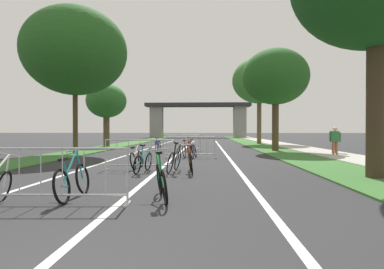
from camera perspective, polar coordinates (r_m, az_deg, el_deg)
name	(u,v)px	position (r m, az deg, el deg)	size (l,w,h in m)	color
grass_verge_left	(124,144)	(31.36, -11.63, -1.67)	(2.38, 69.05, 0.05)	#386B2D
grass_verge_right	(256,145)	(30.73, 10.93, -1.72)	(2.38, 69.05, 0.05)	#386B2D
sidewalk_path_right	(282,144)	(31.16, 15.23, -1.67)	(2.33, 69.05, 0.08)	#ADA89E
lane_stripe_center	(183,150)	(22.20, -1.61, -2.72)	(0.14, 39.95, 0.01)	silver
lane_stripe_right_lane	(223,150)	(22.17, 5.35, -2.73)	(0.14, 39.95, 0.01)	silver
lane_stripe_left_lane	(143,150)	(22.56, -8.44, -2.68)	(0.14, 39.95, 0.01)	silver
overpass_bridge	(198,115)	(59.28, 1.03, 3.39)	(18.70, 3.61, 6.16)	#2D2D30
tree_left_maple_mid	(75,51)	(20.53, -19.57, 13.39)	(5.88, 5.88, 8.37)	#4C3823
tree_left_oak_near	(106,101)	(27.59, -14.58, 5.56)	(3.22, 3.22, 5.09)	brown
tree_right_oak_mid	(276,77)	(21.96, 14.23, 9.61)	(4.19, 4.19, 6.55)	#4C3823
tree_right_pine_far	(259,81)	(32.58, 11.55, 9.08)	(5.17, 5.17, 8.30)	brown
crowd_barrier_nearest	(62,176)	(6.49, -21.48, -6.73)	(2.44, 0.55, 1.05)	#ADADB2
crowd_barrier_second	(140,155)	(11.26, -9.00, -3.51)	(2.44, 0.52, 1.05)	#ADADB2
crowd_barrier_third	(191,147)	(16.16, -0.23, -2.20)	(2.44, 0.50, 1.05)	#ADADB2
crowd_barrier_fourth	(182,143)	(21.32, -1.75, -1.47)	(2.44, 0.49, 1.05)	#ADADB2
bicycle_teal_0	(143,162)	(10.67, -8.42, -4.70)	(0.58, 1.62, 0.92)	black
bicycle_black_1	(174,160)	(10.66, -3.05, -4.47)	(0.59, 1.65, 0.99)	black
bicycle_purple_2	(193,151)	(15.80, 0.18, -2.84)	(0.57, 1.66, 0.92)	black
bicycle_red_3	(187,150)	(16.66, -0.94, -2.66)	(0.51, 1.60, 0.90)	black
bicycle_green_5	(161,181)	(6.53, -5.32, -7.95)	(0.66, 1.64, 0.99)	black
bicycle_silver_6	(137,159)	(11.88, -9.53, -4.18)	(0.48, 1.57, 0.85)	black
bicycle_orange_7	(190,161)	(10.59, -0.32, -4.56)	(0.44, 1.73, 0.96)	black
bicycle_blue_8	(158,146)	(20.93, -5.87, -1.91)	(0.49, 1.66, 0.93)	black
bicycle_yellow_9	(190,145)	(20.77, -0.34, -1.91)	(0.54, 1.72, 0.93)	black
bicycle_teal_10	(73,181)	(6.98, -19.93, -7.49)	(0.46, 1.67, 0.99)	black
pedestrian_with_backpack	(334,137)	(20.13, 23.39, -0.48)	(0.57, 0.26, 1.55)	#B21E1E
pedestrian_pushing_bike	(335,138)	(18.69, 23.50, -0.63)	(0.53, 0.36, 1.52)	olive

